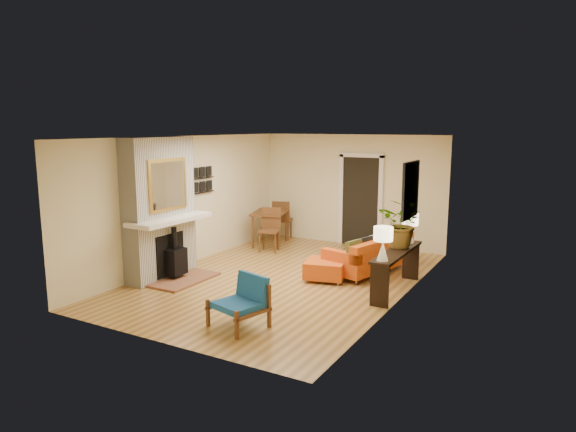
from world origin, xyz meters
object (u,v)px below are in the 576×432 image
dining_table (273,218)px  lamp_far (410,224)px  lamp_near (383,240)px  sofa (372,255)px  blue_chair (244,299)px  houseplant (402,223)px  console_table (397,259)px  ottoman (326,268)px

dining_table → lamp_far: bearing=-19.7°
dining_table → lamp_near: bearing=-37.0°
sofa → blue_chair: 3.52m
sofa → blue_chair: sofa is taller
dining_table → houseplant: houseplant is taller
blue_chair → console_table: size_ratio=0.45×
ottoman → lamp_near: (1.36, -0.81, 0.86)m
ottoman → sofa: bearing=57.8°
ottoman → blue_chair: 2.56m
lamp_far → ottoman: bearing=-155.3°
dining_table → console_table: bearing=-28.7°
blue_chair → houseplant: 3.20m
blue_chair → lamp_far: size_ratio=1.55×
dining_table → houseplant: bearing=-25.4°
sofa → blue_chair: (-0.64, -3.46, 0.05)m
dining_table → houseplant: 4.06m
sofa → dining_table: (-2.86, 1.03, 0.30)m
ottoman → console_table: (1.36, -0.06, 0.37)m
ottoman → blue_chair: blue_chair is taller
ottoman → houseplant: houseplant is taller
console_table → lamp_near: lamp_near is taller
ottoman → blue_chair: (-0.08, -2.56, 0.18)m
sofa → lamp_near: lamp_near is taller
sofa → console_table: bearing=-50.7°
console_table → lamp_near: bearing=-90.0°
sofa → console_table: (0.79, -0.96, 0.24)m
lamp_near → dining_table: bearing=143.0°
sofa → ottoman: bearing=-122.2°
blue_chair → lamp_near: lamp_near is taller
sofa → console_table: size_ratio=1.13×
sofa → dining_table: bearing=160.2°
sofa → ottoman: (-0.57, -0.90, -0.13)m
lamp_far → houseplant: bearing=-91.4°
sofa → lamp_near: 2.02m
sofa → lamp_near: bearing=-65.3°
ottoman → lamp_near: size_ratio=1.59×
ottoman → blue_chair: size_ratio=1.02×
dining_table → blue_chair: bearing=-63.7°
console_table → dining_table: bearing=151.3°
sofa → lamp_far: 1.11m
ottoman → houseplant: 1.66m
houseplant → lamp_far: bearing=88.6°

